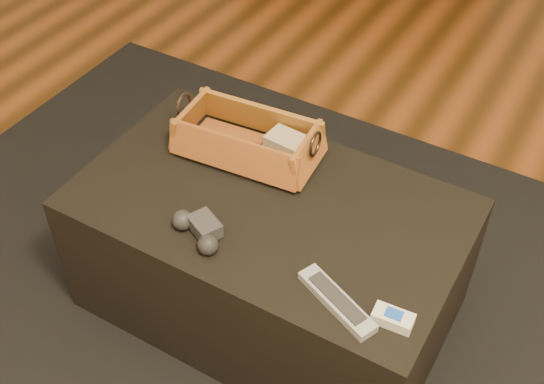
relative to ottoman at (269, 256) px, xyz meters
The scene contains 9 objects.
floor 0.29m from the ottoman, 32.68° to the right, with size 5.00×5.50×0.01m, color brown.
area_rug 0.22m from the ottoman, 90.00° to the right, with size 2.60×2.00×0.01m, color black.
ottoman is the anchor object (origin of this frame).
tv_remote 0.31m from the ottoman, 144.46° to the left, with size 0.21×0.05×0.02m, color black.
cloth_bundle 0.31m from the ottoman, 104.74° to the left, with size 0.11×0.07×0.06m, color tan.
wicker_basket 0.33m from the ottoman, 137.48° to the left, with size 0.41×0.24×0.14m.
game_controller 0.32m from the ottoman, 113.36° to the right, with size 0.17×0.12×0.05m.
silver_remote 0.42m from the ottoman, 34.93° to the right, with size 0.22×0.13×0.03m.
cream_gadget 0.51m from the ottoman, 24.10° to the right, with size 0.09×0.05×0.03m.
Camera 1 is at (0.49, -0.98, 1.65)m, focal length 45.00 mm.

